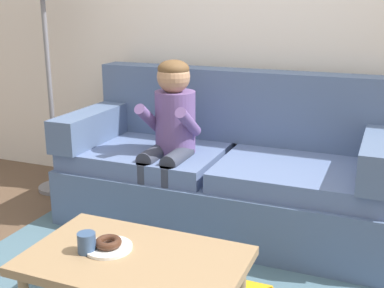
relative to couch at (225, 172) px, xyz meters
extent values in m
plane|color=brown|center=(0.05, -0.85, -0.35)|extent=(10.00, 10.00, 0.00)
cube|color=silver|center=(0.05, 0.55, 1.05)|extent=(8.00, 0.10, 2.80)
cube|color=slate|center=(0.00, -0.05, -0.16)|extent=(2.10, 0.90, 0.38)
cube|color=slate|center=(-0.52, -0.10, 0.09)|extent=(1.01, 0.74, 0.12)
cube|color=slate|center=(0.52, -0.10, 0.09)|extent=(1.01, 0.74, 0.12)
cube|color=slate|center=(0.00, 0.30, 0.39)|extent=(2.10, 0.20, 0.50)
cube|color=slate|center=(-0.95, -0.05, 0.26)|extent=(0.20, 0.90, 0.22)
cube|color=slate|center=(0.95, -0.05, 0.26)|extent=(0.20, 0.90, 0.22)
cube|color=#937551|center=(0.02, -1.29, 0.02)|extent=(0.94, 0.58, 0.04)
cylinder|color=#937551|center=(-0.39, -1.06, -0.18)|extent=(0.04, 0.04, 0.36)
cylinder|color=#664C84|center=(-0.30, -0.13, 0.35)|extent=(0.26, 0.26, 0.40)
sphere|color=tan|center=(-0.30, -0.15, 0.64)|extent=(0.21, 0.21, 0.21)
ellipsoid|color=brown|center=(-0.30, -0.15, 0.69)|extent=(0.20, 0.20, 0.12)
cylinder|color=#333847|center=(-0.38, -0.28, 0.16)|extent=(0.11, 0.30, 0.11)
cylinder|color=#333847|center=(-0.38, -0.43, -0.07)|extent=(0.09, 0.09, 0.44)
cube|color=black|center=(-0.38, -0.48, -0.32)|extent=(0.10, 0.20, 0.06)
cylinder|color=#664C84|center=(-0.44, -0.24, 0.38)|extent=(0.07, 0.29, 0.23)
cylinder|color=#333847|center=(-0.22, -0.28, 0.16)|extent=(0.11, 0.30, 0.11)
cylinder|color=#333847|center=(-0.22, -0.43, -0.07)|extent=(0.09, 0.09, 0.44)
cube|color=black|center=(-0.22, -0.48, -0.32)|extent=(0.10, 0.20, 0.06)
cylinder|color=#664C84|center=(-0.17, -0.24, 0.38)|extent=(0.07, 0.29, 0.23)
cylinder|color=white|center=(-0.12, -1.28, 0.05)|extent=(0.21, 0.21, 0.01)
torus|color=#422619|center=(-0.12, -1.28, 0.08)|extent=(0.16, 0.16, 0.04)
cylinder|color=#334C72|center=(-0.19, -1.34, 0.09)|extent=(0.08, 0.08, 0.09)
cylinder|color=gold|center=(0.35, -0.79, -0.33)|extent=(0.06, 0.06, 0.05)
cylinder|color=slate|center=(-1.43, 0.05, -0.34)|extent=(0.30, 0.30, 0.03)
cylinder|color=slate|center=(-1.43, 0.05, 0.48)|extent=(0.04, 0.04, 1.61)
camera|label=1|loc=(0.96, -2.94, 1.09)|focal=45.88mm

